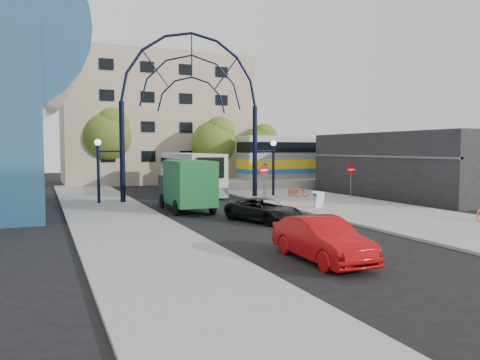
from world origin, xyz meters
name	(u,v)px	position (x,y,z in m)	size (l,w,h in m)	color
ground	(285,232)	(0.00, 0.00, 0.00)	(120.00, 120.00, 0.00)	black
sidewalk_east	(370,211)	(8.00, 4.00, 0.06)	(8.00, 56.00, 0.12)	gray
plaza_west	(119,220)	(-6.50, 6.00, 0.06)	(5.00, 50.00, 0.12)	gray
gateway_arch	(192,82)	(0.00, 14.00, 8.56)	(13.64, 0.44, 12.10)	black
stop_sign	(264,173)	(4.80, 12.00, 1.99)	(0.80, 0.07, 2.50)	slate
do_not_enter_sign	(351,173)	(11.00, 10.00, 1.98)	(0.76, 0.07, 2.48)	slate
street_name_sign	(265,171)	(5.20, 12.60, 2.13)	(0.70, 0.70, 2.80)	slate
sandwich_board	(318,198)	(5.60, 5.98, 0.74)	(0.55, 0.61, 0.99)	white
commercial_block_east	(404,165)	(16.00, 10.00, 2.50)	(6.00, 16.00, 5.00)	black
apartment_block	(154,121)	(2.00, 34.97, 7.00)	(20.00, 12.10, 14.00)	tan
train_platform	(352,181)	(20.00, 22.00, 0.40)	(32.00, 5.00, 0.80)	gray
train_car	(352,157)	(20.00, 22.00, 2.90)	(25.10, 3.05, 4.20)	#B7B7BC
tree_north_a	(215,140)	(6.12, 25.93, 4.61)	(4.48, 4.48, 7.00)	#382314
tree_north_b	(108,134)	(-3.88, 29.93, 5.27)	(5.12, 5.12, 8.00)	#382314
tree_north_c	(260,144)	(12.12, 27.93, 4.28)	(4.16, 4.16, 6.50)	#382314
city_bus	(190,173)	(1.32, 18.91, 1.77)	(3.46, 12.44, 3.38)	silver
green_truck	(186,186)	(-2.05, 8.76, 1.53)	(2.51, 6.15, 3.07)	black
black_suv	(264,210)	(0.38, 3.00, 0.61)	(2.01, 4.36, 1.21)	black
red_sedan	(322,239)	(-1.54, -5.40, 0.74)	(1.56, 4.47, 1.47)	#A2090B
bike_near_a	(298,191)	(7.96, 12.48, 0.57)	(0.59, 1.70, 0.89)	#E53F2D
bike_near_b	(294,191)	(7.48, 12.35, 0.56)	(0.42, 1.47, 0.88)	orange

